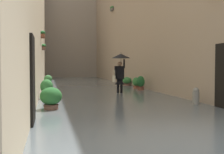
# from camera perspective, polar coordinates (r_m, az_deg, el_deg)

# --- Properties ---
(ground_plane) EXTENTS (69.81, 69.81, 0.00)m
(ground_plane) POSITION_cam_1_polar(r_m,az_deg,el_deg) (18.78, -4.81, -2.30)
(ground_plane) COLOR gray
(flood_water) EXTENTS (6.52, 33.92, 0.17)m
(flood_water) POSITION_cam_1_polar(r_m,az_deg,el_deg) (18.78, -4.81, -2.04)
(flood_water) COLOR slate
(flood_water) RESTS_ON ground_plane
(building_facade_far) EXTENTS (9.32, 1.80, 12.54)m
(building_facade_far) POSITION_cam_1_polar(r_m,az_deg,el_deg) (33.85, -8.22, 10.38)
(building_facade_far) COLOR #A89989
(building_facade_far) RESTS_ON ground_plane
(person_wading) EXTENTS (0.93, 0.93, 2.15)m
(person_wading) POSITION_cam_1_polar(r_m,az_deg,el_deg) (14.00, 1.64, 2.10)
(person_wading) COLOR #2D2319
(person_wading) RESTS_ON ground_plane
(potted_plant_far_right) EXTENTS (0.50, 0.50, 0.95)m
(potted_plant_far_right) POSITION_cam_1_polar(r_m,az_deg,el_deg) (11.82, -12.82, -2.40)
(potted_plant_far_right) COLOR brown
(potted_plant_far_right) RESTS_ON ground_plane
(potted_plant_near_left) EXTENTS (0.46, 0.46, 0.82)m
(potted_plant_near_left) POSITION_cam_1_polar(r_m,az_deg,el_deg) (16.66, 4.84, -1.30)
(potted_plant_near_left) COLOR #9E563D
(potted_plant_near_left) RESTS_ON ground_plane
(potted_plant_mid_right) EXTENTS (0.67, 0.67, 0.84)m
(potted_plant_mid_right) POSITION_cam_1_polar(r_m,az_deg,el_deg) (8.99, -11.99, -4.25)
(potted_plant_mid_right) COLOR brown
(potted_plant_mid_right) RESTS_ON ground_plane
(potted_plant_near_right) EXTENTS (0.57, 0.57, 0.83)m
(potted_plant_near_right) POSITION_cam_1_polar(r_m,az_deg,el_deg) (20.79, -12.54, -0.63)
(potted_plant_near_right) COLOR brown
(potted_plant_near_right) RESTS_ON ground_plane
(potted_plant_mid_left) EXTENTS (0.44, 0.44, 0.94)m
(potted_plant_mid_left) POSITION_cam_1_polar(r_m,az_deg,el_deg) (15.58, 5.69, -1.34)
(potted_plant_mid_left) COLOR brown
(potted_plant_mid_left) RESTS_ON ground_plane
(potted_plant_far_left) EXTENTS (0.60, 0.60, 0.73)m
(potted_plant_far_left) POSITION_cam_1_polar(r_m,az_deg,el_deg) (19.13, 2.97, -0.98)
(potted_plant_far_left) COLOR brown
(potted_plant_far_left) RESTS_ON ground_plane
(mooring_bollard) EXTENTS (0.24, 0.24, 0.75)m
(mooring_bollard) POSITION_cam_1_polar(r_m,az_deg,el_deg) (10.33, 16.29, -4.07)
(mooring_bollard) COLOR gray
(mooring_bollard) RESTS_ON ground_plane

